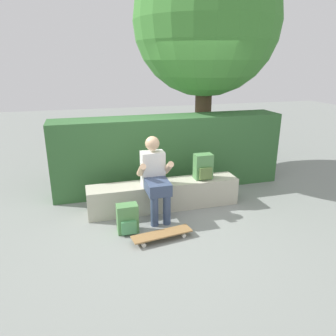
% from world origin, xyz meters
% --- Properties ---
extents(ground_plane, '(24.00, 24.00, 0.00)m').
position_xyz_m(ground_plane, '(0.00, 0.00, 0.00)').
color(ground_plane, gray).
extents(bench_main, '(2.36, 0.40, 0.43)m').
position_xyz_m(bench_main, '(0.00, 0.44, 0.22)').
color(bench_main, '#B5B19C').
rests_on(bench_main, ground).
extents(person_skater, '(0.49, 0.62, 1.18)m').
position_xyz_m(person_skater, '(-0.19, 0.24, 0.63)').
color(person_skater, white).
rests_on(person_skater, ground).
extents(skateboard_near_person, '(0.82, 0.31, 0.09)m').
position_xyz_m(skateboard_near_person, '(-0.27, -0.47, 0.07)').
color(skateboard_near_person, olive).
rests_on(skateboard_near_person, ground).
extents(backpack_on_bench, '(0.28, 0.23, 0.40)m').
position_xyz_m(backpack_on_bench, '(0.64, 0.43, 0.62)').
color(backpack_on_bench, '#51894C').
rests_on(backpack_on_bench, bench_main).
extents(backpack_on_ground, '(0.28, 0.23, 0.40)m').
position_xyz_m(backpack_on_ground, '(-0.67, -0.16, 0.19)').
color(backpack_on_ground, '#51894C').
rests_on(backpack_on_ground, ground).
extents(hedge_row, '(4.07, 0.61, 1.30)m').
position_xyz_m(hedge_row, '(0.33, 1.31, 0.65)').
color(hedge_row, '#326031').
rests_on(hedge_row, ground).
extents(tree_behind_bench, '(2.69, 2.69, 4.24)m').
position_xyz_m(tree_behind_bench, '(1.21, 1.93, 2.87)').
color(tree_behind_bench, '#473323').
rests_on(tree_behind_bench, ground).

